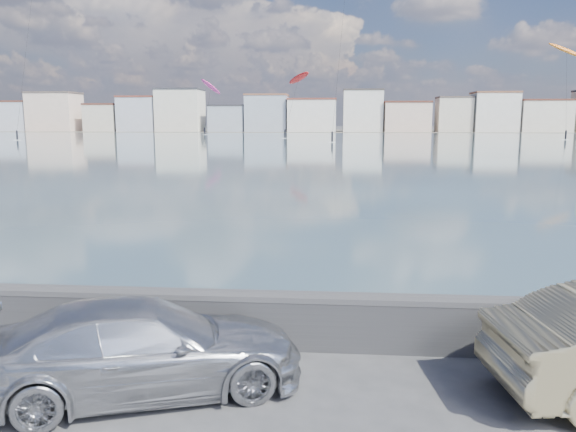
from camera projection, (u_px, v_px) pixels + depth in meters
The scene contains 9 objects.
ground at pixel (190, 425), 7.58m from camera, with size 700.00×700.00×0.00m, color #333335.
bay_water at pixel (324, 143), 97.44m from camera, with size 500.00×177.00×0.00m, color #32484E.
far_shore_strip at pixel (330, 131), 204.00m from camera, with size 500.00×60.00×0.00m, color #4C473D.
seawall at pixel (227, 316), 10.14m from camera, with size 400.00×0.36×1.08m.
far_buildings at pixel (334, 114), 189.12m from camera, with size 240.79×13.26×14.60m.
car_silver at pixel (143, 347), 8.43m from camera, with size 1.95×4.80×1.39m, color #B0B2B7.
kitesurfer_5 at pixel (211, 88), 158.91m from camera, with size 6.02×12.45×15.61m.
kitesurfer_7 at pixel (298, 79), 126.85m from camera, with size 6.41×9.97×14.98m.
kitesurfer_16 at pixel (567, 52), 121.98m from camera, with size 8.66×13.22×21.25m.
Camera 1 is at (1.91, -6.86, 4.08)m, focal length 35.00 mm.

